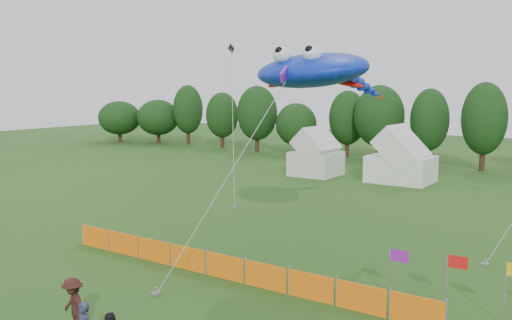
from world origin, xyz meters
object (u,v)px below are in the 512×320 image
Objects in this scene: tent_left at (316,156)px; barrier_fence at (225,267)px; stingray_kite at (317,71)px; tent_right at (401,160)px; spectator_c at (73,306)px.

barrier_fence is at bearing -68.88° from tent_left.
tent_left is at bearing 118.63° from stingray_kite.
tent_right is 0.28× the size of barrier_fence.
stingray_kite reaches higher than spectator_c.
stingray_kite is (1.71, 4.40, 7.96)m from barrier_fence.
tent_right is 23.57m from stingray_kite.
tent_right is at bearing 111.26° from spectator_c.
spectator_c reaches higher than barrier_fence.
tent_left is 25.24m from stingray_kite.
barrier_fence is at bearing -84.46° from tent_right.
stingray_kite is at bearing -61.37° from tent_left.
tent_right is 33.52m from spectator_c.
spectator_c is 0.13× the size of stingray_kite.
barrier_fence is at bearing -111.22° from stingray_kite.
stingray_kite is (2.44, 11.26, 7.54)m from spectator_c.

